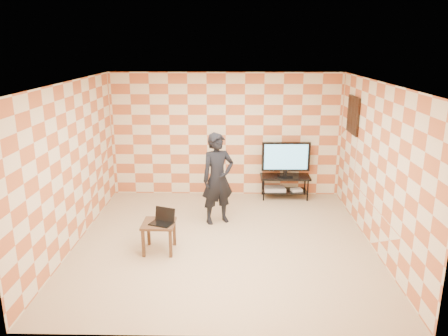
{
  "coord_description": "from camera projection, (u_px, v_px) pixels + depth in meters",
  "views": [
    {
      "loc": [
        0.15,
        -6.84,
        3.3
      ],
      "look_at": [
        0.0,
        0.6,
        1.15
      ],
      "focal_mm": 35.0,
      "sensor_mm": 36.0,
      "label": 1
    }
  ],
  "objects": [
    {
      "name": "wall_back",
      "position": [
        226.0,
        135.0,
        9.52
      ],
      "size": [
        5.0,
        0.02,
        2.7
      ],
      "primitive_type": "cube",
      "color": "beige",
      "rests_on": "ground"
    },
    {
      "name": "ceiling",
      "position": [
        223.0,
        83.0,
        6.74
      ],
      "size": [
        5.0,
        5.0,
        0.02
      ],
      "primitive_type": "cube",
      "color": "white",
      "rests_on": "wall_back"
    },
    {
      "name": "tv_stand",
      "position": [
        285.0,
        182.0,
        9.52
      ],
      "size": [
        1.08,
        0.48,
        0.5
      ],
      "color": "black",
      "rests_on": "floor"
    },
    {
      "name": "laptop",
      "position": [
        163.0,
        220.0,
        7.01
      ],
      "size": [
        0.43,
        0.39,
        0.24
      ],
      "color": "black",
      "rests_on": "side_table"
    },
    {
      "name": "wall_front",
      "position": [
        218.0,
        230.0,
        4.71
      ],
      "size": [
        5.0,
        0.02,
        2.7
      ],
      "primitive_type": "cube",
      "color": "beige",
      "rests_on": "ground"
    },
    {
      "name": "floor",
      "position": [
        223.0,
        242.0,
        7.49
      ],
      "size": [
        5.0,
        5.0,
        0.0
      ],
      "primitive_type": "plane",
      "color": "tan",
      "rests_on": "ground"
    },
    {
      "name": "wall_left",
      "position": [
        71.0,
        166.0,
        7.16
      ],
      "size": [
        0.02,
        5.0,
        2.7
      ],
      "primitive_type": "cube",
      "color": "beige",
      "rests_on": "ground"
    },
    {
      "name": "wall_right",
      "position": [
        377.0,
        167.0,
        7.07
      ],
      "size": [
        0.02,
        5.0,
        2.7
      ],
      "primitive_type": "cube",
      "color": "beige",
      "rests_on": "ground"
    },
    {
      "name": "side_table",
      "position": [
        159.0,
        228.0,
        7.06
      ],
      "size": [
        0.52,
        0.52,
        0.5
      ],
      "color": "#3E2514",
      "rests_on": "floor"
    },
    {
      "name": "tv",
      "position": [
        286.0,
        157.0,
        9.37
      ],
      "size": [
        1.04,
        0.2,
        0.75
      ],
      "color": "black",
      "rests_on": "tv_stand"
    },
    {
      "name": "wall_art",
      "position": [
        353.0,
        115.0,
        8.39
      ],
      "size": [
        0.04,
        0.72,
        0.72
      ],
      "color": "black",
      "rests_on": "wall_right"
    },
    {
      "name": "game_console",
      "position": [
        296.0,
        190.0,
        9.52
      ],
      "size": [
        0.26,
        0.22,
        0.05
      ],
      "primitive_type": "cube",
      "rotation": [
        0.0,
        0.0,
        0.24
      ],
      "color": "silver",
      "rests_on": "tv_stand"
    },
    {
      "name": "dvd_player",
      "position": [
        275.0,
        189.0,
        9.56
      ],
      "size": [
        0.47,
        0.35,
        0.08
      ],
      "primitive_type": "cube",
      "rotation": [
        0.0,
        0.0,
        0.05
      ],
      "color": "#B7B7B9",
      "rests_on": "tv_stand"
    },
    {
      "name": "person",
      "position": [
        218.0,
        179.0,
        8.1
      ],
      "size": [
        0.74,
        0.64,
        1.72
      ],
      "primitive_type": "imported",
      "rotation": [
        0.0,
        0.0,
        0.43
      ],
      "color": "black",
      "rests_on": "floor"
    }
  ]
}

